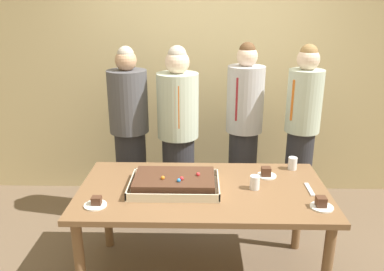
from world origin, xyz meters
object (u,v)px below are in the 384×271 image
at_px(person_serving_front, 178,135).
at_px(person_far_right_suit, 301,134).
at_px(person_striped_tie_right, 130,134).
at_px(cake_server_utensil, 309,189).
at_px(drink_cup_nearest, 255,182).
at_px(party_table, 203,199).
at_px(plated_slice_far_left, 266,173).
at_px(drink_cup_middle, 293,163).
at_px(sheet_cake, 174,183).
at_px(plated_slice_near_left, 96,203).
at_px(plated_slice_near_right, 321,204).
at_px(person_green_shirt_behind, 244,129).

bearing_deg(person_serving_front, person_far_right_suit, 87.51).
xyz_separation_m(person_striped_tie_right, person_far_right_suit, (1.58, -0.08, 0.03)).
bearing_deg(person_far_right_suit, cake_server_utensil, 43.32).
height_order(drink_cup_nearest, person_far_right_suit, person_far_right_suit).
bearing_deg(party_table, plated_slice_far_left, 23.40).
bearing_deg(drink_cup_nearest, person_serving_front, 124.63).
bearing_deg(drink_cup_middle, drink_cup_nearest, -134.01).
bearing_deg(sheet_cake, plated_slice_near_left, -152.18).
xyz_separation_m(sheet_cake, cake_server_utensil, (0.97, -0.00, -0.04)).
xyz_separation_m(plated_slice_near_right, cake_server_utensil, (-0.01, 0.26, -0.02)).
relative_size(sheet_cake, plated_slice_far_left, 4.26).
bearing_deg(sheet_cake, person_far_right_suit, 37.69).
distance_m(drink_cup_nearest, person_striped_tie_right, 1.40).
bearing_deg(person_serving_front, person_striped_tie_right, -98.78).
xyz_separation_m(plated_slice_near_right, plated_slice_far_left, (-0.28, 0.47, 0.00)).
relative_size(plated_slice_near_left, person_serving_front, 0.09).
bearing_deg(plated_slice_near_left, plated_slice_near_right, 0.32).
height_order(person_serving_front, person_green_shirt_behind, person_green_shirt_behind).
relative_size(drink_cup_nearest, person_far_right_suit, 0.06).
relative_size(drink_cup_middle, person_far_right_suit, 0.06).
distance_m(drink_cup_middle, person_green_shirt_behind, 0.75).
height_order(sheet_cake, person_serving_front, person_serving_front).
bearing_deg(drink_cup_nearest, plated_slice_far_left, 61.30).
bearing_deg(person_green_shirt_behind, sheet_cake, 0.01).
distance_m(drink_cup_nearest, drink_cup_middle, 0.50).
bearing_deg(person_serving_front, plated_slice_near_right, 40.02).
height_order(drink_cup_middle, person_far_right_suit, person_far_right_suit).
bearing_deg(person_far_right_suit, plated_slice_near_left, -2.84).
xyz_separation_m(sheet_cake, person_far_right_suit, (1.10, 0.85, 0.09)).
xyz_separation_m(sheet_cake, person_serving_front, (-0.02, 0.87, 0.06)).
xyz_separation_m(drink_cup_nearest, person_striped_tie_right, (-1.06, 0.92, 0.05)).
distance_m(plated_slice_near_left, drink_cup_nearest, 1.11).
bearing_deg(person_far_right_suit, plated_slice_far_left, 19.35).
bearing_deg(person_green_shirt_behind, person_striped_tie_right, -54.23).
bearing_deg(plated_slice_far_left, plated_slice_near_left, -157.95).
relative_size(party_table, cake_server_utensil, 8.91).
height_order(party_table, drink_cup_middle, drink_cup_middle).
relative_size(drink_cup_nearest, person_striped_tie_right, 0.06).
xyz_separation_m(drink_cup_nearest, person_far_right_suit, (0.53, 0.84, 0.08)).
distance_m(party_table, drink_cup_nearest, 0.39).
xyz_separation_m(plated_slice_near_right, person_far_right_suit, (0.13, 1.11, 0.11)).
height_order(cake_server_utensil, person_green_shirt_behind, person_green_shirt_behind).
relative_size(party_table, drink_cup_middle, 17.82).
bearing_deg(plated_slice_far_left, party_table, -156.60).
height_order(plated_slice_near_left, plated_slice_far_left, plated_slice_far_left).
xyz_separation_m(plated_slice_near_left, cake_server_utensil, (1.47, 0.26, -0.02)).
xyz_separation_m(plated_slice_near_left, drink_cup_middle, (1.42, 0.63, 0.03)).
relative_size(sheet_cake, drink_cup_middle, 6.38).
height_order(person_green_shirt_behind, person_far_right_suit, person_far_right_suit).
relative_size(party_table, person_striped_tie_right, 1.07).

